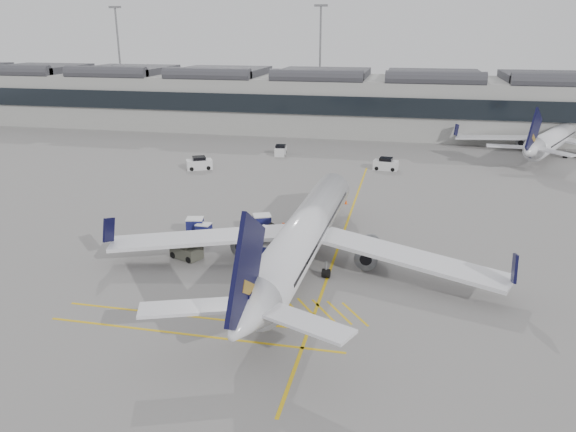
% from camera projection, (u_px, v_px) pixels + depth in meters
% --- Properties ---
extents(ground, '(220.00, 220.00, 0.00)m').
position_uv_depth(ground, '(221.00, 263.00, 51.61)').
color(ground, gray).
rests_on(ground, ground).
extents(terminal, '(200.00, 20.45, 12.40)m').
position_uv_depth(terminal, '(332.00, 101.00, 116.23)').
color(terminal, '#9E9E99').
rests_on(terminal, ground).
extents(light_masts, '(113.00, 0.60, 25.45)m').
position_uv_depth(light_masts, '(335.00, 56.00, 126.93)').
color(light_masts, slate).
rests_on(light_masts, ground).
extents(apron_markings, '(0.25, 60.00, 0.01)m').
position_uv_depth(apron_markings, '(343.00, 234.00, 58.84)').
color(apron_markings, gold).
rests_on(apron_markings, ground).
extents(airliner_main, '(35.67, 39.01, 10.37)m').
position_uv_depth(airliner_main, '(303.00, 235.00, 49.97)').
color(airliner_main, silver).
rests_on(airliner_main, ground).
extents(airliner_far, '(30.42, 33.55, 9.62)m').
position_uv_depth(airliner_far, '(555.00, 138.00, 94.87)').
color(airliner_far, silver).
rests_on(airliner_far, ground).
extents(belt_loader, '(4.93, 2.20, 1.96)m').
position_uv_depth(belt_loader, '(274.00, 238.00, 56.34)').
color(belt_loader, '#BAB7B0').
rests_on(belt_loader, ground).
extents(baggage_cart_a, '(2.40, 2.22, 2.04)m').
position_uv_depth(baggage_cart_a, '(262.00, 223.00, 58.86)').
color(baggage_cart_a, gray).
rests_on(baggage_cart_a, ground).
extents(baggage_cart_b, '(1.61, 1.35, 1.62)m').
position_uv_depth(baggage_cart_b, '(204.00, 231.00, 57.38)').
color(baggage_cart_b, gray).
rests_on(baggage_cart_b, ground).
extents(baggage_cart_c, '(1.94, 1.63, 1.95)m').
position_uv_depth(baggage_cart_c, '(261.00, 252.00, 51.56)').
color(baggage_cart_c, gray).
rests_on(baggage_cart_c, ground).
extents(baggage_cart_d, '(2.11, 1.87, 1.92)m').
position_uv_depth(baggage_cart_d, '(195.00, 226.00, 58.17)').
color(baggage_cart_d, gray).
rests_on(baggage_cart_d, ground).
extents(ramp_agent_a, '(0.83, 0.84, 1.96)m').
position_uv_depth(ramp_agent_a, '(284.00, 232.00, 56.72)').
color(ramp_agent_a, '#FF480D').
rests_on(ramp_agent_a, ground).
extents(ramp_agent_b, '(1.20, 1.14, 1.96)m').
position_uv_depth(ramp_agent_b, '(302.00, 242.00, 54.17)').
color(ramp_agent_b, '#FA420D').
rests_on(ramp_agent_b, ground).
extents(pushback_tug, '(3.25, 2.65, 1.58)m').
position_uv_depth(pushback_tug, '(187.00, 251.00, 52.62)').
color(pushback_tug, '#4A4B3F').
rests_on(pushback_tug, ground).
extents(safety_cone_nose, '(0.37, 0.37, 0.51)m').
position_uv_depth(safety_cone_nose, '(346.00, 202.00, 68.88)').
color(safety_cone_nose, '#F24C0A').
rests_on(safety_cone_nose, ground).
extents(safety_cone_engine, '(0.33, 0.33, 0.46)m').
position_uv_depth(safety_cone_engine, '(414.00, 252.00, 53.54)').
color(safety_cone_engine, '#F24C0A').
rests_on(safety_cone_engine, ground).
extents(service_van_left, '(4.28, 3.48, 1.97)m').
position_uv_depth(service_van_left, '(199.00, 164.00, 85.59)').
color(service_van_left, silver).
rests_on(service_van_left, ground).
extents(service_van_mid, '(2.04, 3.55, 1.74)m').
position_uv_depth(service_van_mid, '(281.00, 150.00, 95.15)').
color(service_van_mid, silver).
rests_on(service_van_mid, ground).
extents(service_van_right, '(3.84, 2.24, 1.87)m').
position_uv_depth(service_van_right, '(386.00, 164.00, 85.28)').
color(service_van_right, silver).
rests_on(service_van_right, ground).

